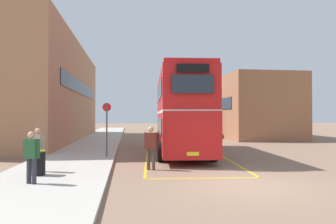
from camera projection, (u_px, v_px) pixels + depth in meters
name	position (u px, v px, depth m)	size (l,w,h in m)	color
ground_plane	(177.00, 144.00, 24.18)	(135.60, 135.60, 0.00)	#846651
sidewalk_left	(96.00, 142.00, 25.71)	(4.00, 57.60, 0.14)	#B2ADA3
brick_building_left	(45.00, 93.00, 27.98)	(6.58, 24.12, 8.71)	#AD7A56
depot_building_right	(245.00, 108.00, 33.24)	(6.79, 13.92, 6.22)	#9E6647
double_decker_bus	(181.00, 111.00, 18.16)	(3.46, 10.57, 4.75)	black
single_deck_bus	(183.00, 121.00, 34.31)	(3.10, 8.49, 3.02)	black
pedestrian_boarding	(151.00, 144.00, 12.66)	(0.56, 0.43, 1.81)	#473828
pedestrian_waiting_near	(37.00, 147.00, 11.51)	(0.51, 0.40, 1.64)	#473828
pedestrian_waiting_far	(32.00, 154.00, 9.45)	(0.51, 0.41, 1.62)	#2D2D38
litter_bin	(38.00, 163.00, 10.81)	(0.50, 0.50, 0.87)	black
bus_stop_sign	(107.00, 124.00, 15.79)	(0.44, 0.08, 2.77)	#4C4C51
bay_marking_yellow	(186.00, 158.00, 16.19)	(5.19, 12.72, 0.01)	gold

